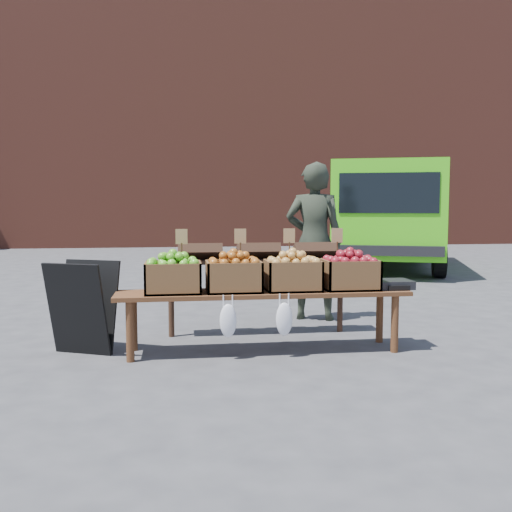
{
  "coord_description": "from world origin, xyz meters",
  "views": [
    {
      "loc": [
        -1.7,
        -5.66,
        1.36
      ],
      "look_at": [
        -0.93,
        0.01,
        0.85
      ],
      "focal_mm": 40.0,
      "sensor_mm": 36.0,
      "label": 1
    }
  ],
  "objects": [
    {
      "name": "crate_russet_pears",
      "position": [
        -1.2,
        -0.49,
        0.71
      ],
      "size": [
        0.5,
        0.4,
        0.28
      ],
      "primitive_type": null,
      "color": "#AA5D1D",
      "rests_on": "display_bench"
    },
    {
      "name": "crate_red_apples",
      "position": [
        -0.65,
        -0.49,
        0.71
      ],
      "size": [
        0.5,
        0.4,
        0.28
      ],
      "primitive_type": null,
      "color": "gold",
      "rests_on": "display_bench"
    },
    {
      "name": "crate_green_apples",
      "position": [
        -0.1,
        -0.49,
        0.71
      ],
      "size": [
        0.5,
        0.4,
        0.28
      ],
      "primitive_type": null,
      "color": "maroon",
      "rests_on": "display_bench"
    },
    {
      "name": "display_bench",
      "position": [
        -0.93,
        -0.49,
        0.28
      ],
      "size": [
        2.7,
        0.56,
        0.57
      ],
      "primitive_type": null,
      "color": "#502D18",
      "rests_on": "ground"
    },
    {
      "name": "weighing_scale",
      "position": [
        0.32,
        -0.49,
        0.61
      ],
      "size": [
        0.34,
        0.3,
        0.08
      ],
      "primitive_type": "cube",
      "color": "black",
      "rests_on": "display_bench"
    },
    {
      "name": "ground",
      "position": [
        0.0,
        0.0,
        0.0
      ],
      "size": [
        80.0,
        80.0,
        0.0
      ],
      "primitive_type": "plane",
      "color": "#424144"
    },
    {
      "name": "brick_building",
      "position": [
        0.0,
        15.0,
        5.0
      ],
      "size": [
        24.0,
        4.0,
        10.0
      ],
      "primitive_type": "cube",
      "color": "brown",
      "rests_on": "ground"
    },
    {
      "name": "vendor",
      "position": [
        -0.1,
        0.93,
        0.93
      ],
      "size": [
        0.79,
        0.65,
        1.86
      ],
      "primitive_type": "imported",
      "rotation": [
        0.0,
        0.0,
        2.79
      ],
      "color": "#252C20",
      "rests_on": "ground"
    },
    {
      "name": "back_table",
      "position": [
        -0.88,
        0.23,
        0.52
      ],
      "size": [
        2.1,
        0.44,
        1.04
      ],
      "primitive_type": null,
      "color": "#362217",
      "rests_on": "ground"
    },
    {
      "name": "delivery_van",
      "position": [
        2.75,
        6.17,
        1.09
      ],
      "size": [
        3.76,
        5.35,
        2.19
      ],
      "primitive_type": null,
      "rotation": [
        0.0,
        0.0,
        -0.34
      ],
      "color": "#46D414",
      "rests_on": "ground"
    },
    {
      "name": "chalkboard_sign",
      "position": [
        -2.57,
        -0.34,
        0.43
      ],
      "size": [
        0.65,
        0.52,
        0.86
      ],
      "primitive_type": null,
      "rotation": [
        0.0,
        0.0,
        -0.42
      ],
      "color": "black",
      "rests_on": "ground"
    },
    {
      "name": "crate_golden_apples",
      "position": [
        -1.75,
        -0.49,
        0.71
      ],
      "size": [
        0.5,
        0.4,
        0.28
      ],
      "primitive_type": null,
      "color": "#39A019",
      "rests_on": "display_bench"
    }
  ]
}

